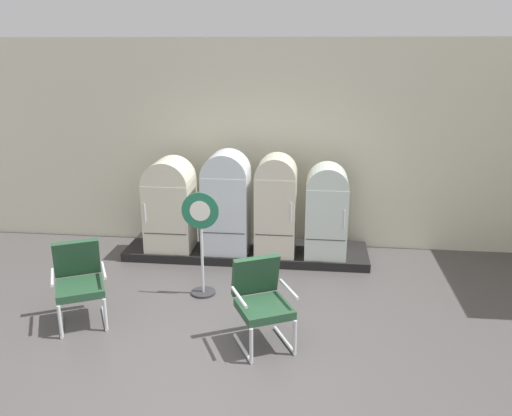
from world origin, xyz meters
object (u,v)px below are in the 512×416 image
at_px(refrigerator_3, 326,208).
at_px(refrigerator_1, 226,199).
at_px(refrigerator_2, 276,202).
at_px(sign_stand, 201,245).
at_px(refrigerator_0, 170,202).
at_px(armchair_right, 261,298).
at_px(armchair_left, 79,279).

bearing_deg(refrigerator_3, refrigerator_1, -179.91).
height_order(refrigerator_2, sign_stand, refrigerator_2).
distance_m(refrigerator_0, refrigerator_2, 1.61).
bearing_deg(refrigerator_2, armchair_right, -89.39).
distance_m(refrigerator_1, armchair_left, 2.53).
relative_size(refrigerator_3, armchair_left, 1.43).
relative_size(armchair_left, armchair_right, 1.00).
distance_m(refrigerator_3, armchair_right, 2.44).
height_order(refrigerator_0, refrigerator_3, refrigerator_0).
height_order(armchair_right, sign_stand, sign_stand).
bearing_deg(refrigerator_2, sign_stand, -124.59).
height_order(refrigerator_2, armchair_right, refrigerator_2).
xyz_separation_m(refrigerator_1, refrigerator_3, (1.48, 0.00, -0.09)).
xyz_separation_m(refrigerator_3, armchair_right, (-0.72, -2.31, -0.32)).
xyz_separation_m(refrigerator_2, armchair_right, (0.02, -2.30, -0.39)).
height_order(armchair_left, sign_stand, sign_stand).
distance_m(armchair_right, sign_stand, 1.39).
bearing_deg(armchair_left, sign_stand, 32.70).
distance_m(refrigerator_2, sign_stand, 1.52).
distance_m(refrigerator_1, refrigerator_2, 0.74).
bearing_deg(refrigerator_3, refrigerator_0, 179.31).
relative_size(armchair_right, sign_stand, 0.68).
height_order(refrigerator_0, refrigerator_1, refrigerator_1).
relative_size(armchair_left, sign_stand, 0.68).
bearing_deg(refrigerator_0, refrigerator_1, -2.00).
height_order(refrigerator_0, refrigerator_2, refrigerator_2).
relative_size(refrigerator_3, sign_stand, 0.98).
xyz_separation_m(refrigerator_0, refrigerator_2, (1.61, -0.03, 0.06)).
distance_m(armchair_left, armchair_right, 2.17).
bearing_deg(refrigerator_2, refrigerator_3, 0.50).
distance_m(refrigerator_1, sign_stand, 1.27).
height_order(refrigerator_0, armchair_left, refrigerator_0).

